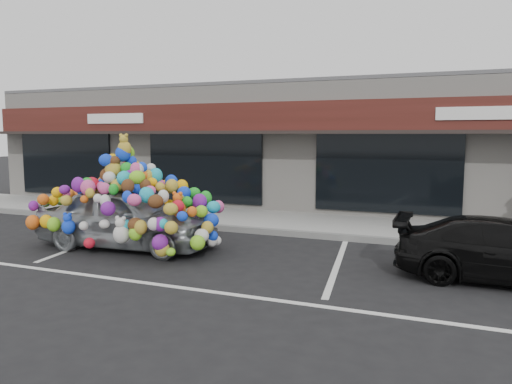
% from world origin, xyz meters
% --- Properties ---
extents(ground, '(90.00, 90.00, 0.00)m').
position_xyz_m(ground, '(0.00, 0.00, 0.00)').
color(ground, black).
rests_on(ground, ground).
extents(shop_building, '(24.00, 7.20, 4.31)m').
position_xyz_m(shop_building, '(0.00, 8.44, 2.16)').
color(shop_building, beige).
rests_on(shop_building, ground).
extents(sidewalk, '(26.00, 3.00, 0.15)m').
position_xyz_m(sidewalk, '(0.00, 4.00, 0.07)').
color(sidewalk, '#9C9C97').
rests_on(sidewalk, ground).
extents(kerb, '(26.00, 0.18, 0.16)m').
position_xyz_m(kerb, '(0.00, 2.50, 0.07)').
color(kerb, slate).
rests_on(kerb, ground).
extents(parking_stripe_left, '(0.73, 4.37, 0.01)m').
position_xyz_m(parking_stripe_left, '(-3.20, 0.20, 0.00)').
color(parking_stripe_left, silver).
rests_on(parking_stripe_left, ground).
extents(parking_stripe_mid, '(0.73, 4.37, 0.01)m').
position_xyz_m(parking_stripe_mid, '(2.80, 0.20, 0.00)').
color(parking_stripe_mid, silver).
rests_on(parking_stripe_mid, ground).
extents(lane_line, '(14.00, 0.12, 0.01)m').
position_xyz_m(lane_line, '(2.00, -2.30, 0.00)').
color(lane_line, silver).
rests_on(lane_line, ground).
extents(toy_car, '(3.01, 4.52, 2.57)m').
position_xyz_m(toy_car, '(-1.98, -0.17, 0.87)').
color(toy_car, '#A4A8AE').
rests_on(toy_car, ground).
extents(black_sedan, '(1.60, 3.87, 1.12)m').
position_xyz_m(black_sedan, '(5.83, 0.17, 0.56)').
color(black_sedan, black).
rests_on(black_sedan, ground).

